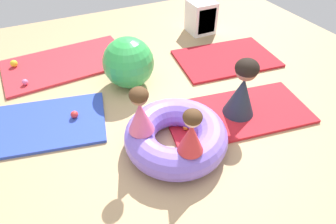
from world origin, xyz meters
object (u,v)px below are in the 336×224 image
object	(u,v)px
play_ball_orange	(186,127)
storage_cube	(202,17)
inflatable_cushion	(176,136)
play_ball_red	(74,114)
play_ball_yellow	(14,63)
play_ball_pink	(25,82)
child_in_pink	(140,111)
play_ball_teal	(119,60)
exercise_ball_large	(128,63)
adult_seated	(243,89)
child_in_red	(192,132)

from	to	relation	value
play_ball_orange	storage_cube	distance (m)	2.68
inflatable_cushion	play_ball_red	world-z (taller)	inflatable_cushion
play_ball_yellow	play_ball_pink	bearing A→B (deg)	-78.96
inflatable_cushion	child_in_pink	distance (m)	0.55
play_ball_teal	exercise_ball_large	size ratio (longest dim) A/B	0.13
adult_seated	storage_cube	distance (m)	2.35
inflatable_cushion	play_ball_teal	world-z (taller)	inflatable_cushion
inflatable_cushion	play_ball_orange	bearing A→B (deg)	36.40
adult_seated	play_ball_yellow	xyz separation A→B (m)	(-2.45, 2.32, -0.31)
inflatable_cushion	play_ball_pink	size ratio (longest dim) A/B	13.30
play_ball_yellow	play_ball_red	size ratio (longest dim) A/B	1.14
play_ball_orange	exercise_ball_large	xyz separation A→B (m)	(-0.26, 1.19, 0.27)
child_in_pink	play_ball_teal	xyz separation A→B (m)	(0.31, 1.82, -0.49)
child_in_red	exercise_ball_large	xyz separation A→B (m)	(-0.02, 1.70, -0.22)
inflatable_cushion	play_ball_orange	xyz separation A→B (m)	(0.21, 0.15, -0.09)
storage_cube	play_ball_orange	bearing A→B (deg)	-123.72
child_in_red	play_ball_pink	world-z (taller)	child_in_red
inflatable_cushion	exercise_ball_large	world-z (taller)	exercise_ball_large
child_in_pink	play_ball_pink	xyz separation A→B (m)	(-1.06, 1.81, -0.50)
inflatable_cushion	storage_cube	size ratio (longest dim) A/B	1.98
play_ball_yellow	storage_cube	size ratio (longest dim) A/B	0.19
play_ball_orange	storage_cube	xyz separation A→B (m)	(1.49, 2.23, 0.21)
play_ball_yellow	exercise_ball_large	bearing A→B (deg)	-37.58
play_ball_pink	play_ball_red	world-z (taller)	play_ball_red
child_in_pink	play_ball_pink	world-z (taller)	child_in_pink
inflatable_cushion	exercise_ball_large	bearing A→B (deg)	92.29
child_in_pink	storage_cube	size ratio (longest dim) A/B	0.92
play_ball_teal	play_ball_orange	bearing A→B (deg)	-82.23
exercise_ball_large	storage_cube	bearing A→B (deg)	30.62
adult_seated	play_ball_red	size ratio (longest dim) A/B	8.14
child_in_pink	child_in_red	world-z (taller)	child_in_pink
play_ball_orange	play_ball_red	world-z (taller)	play_ball_red
child_in_pink	adult_seated	bearing A→B (deg)	91.35
play_ball_red	play_ball_yellow	bearing A→B (deg)	111.11
play_ball_orange	child_in_red	bearing A→B (deg)	-114.89
play_ball_yellow	play_ball_orange	distance (m)	2.89
play_ball_orange	play_ball_red	distance (m)	1.35
play_ball_yellow	exercise_ball_large	world-z (taller)	exercise_ball_large
play_ball_teal	storage_cube	size ratio (longest dim) A/B	0.16
child_in_pink	play_ball_pink	size ratio (longest dim) A/B	6.15
play_ball_orange	exercise_ball_large	size ratio (longest dim) A/B	0.10
child_in_red	play_ball_teal	world-z (taller)	child_in_red
play_ball_pink	play_ball_red	bearing A→B (deg)	-63.52
child_in_pink	exercise_ball_large	xyz separation A→B (m)	(0.29, 1.26, -0.23)
child_in_pink	exercise_ball_large	distance (m)	1.31
inflatable_cushion	child_in_pink	bearing A→B (deg)	165.72
child_in_red	adult_seated	xyz separation A→B (m)	(0.96, 0.51, -0.16)
child_in_red	play_ball_yellow	size ratio (longest dim) A/B	4.60
play_ball_pink	play_ball_yellow	xyz separation A→B (m)	(-0.11, 0.58, 0.01)
play_ball_teal	storage_cube	world-z (taller)	storage_cube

